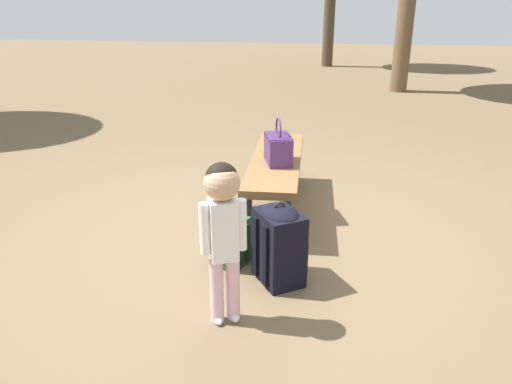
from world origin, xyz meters
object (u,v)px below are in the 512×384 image
Objects in this scene: park_bench at (276,164)px; backpack_large at (279,242)px; handbag at (278,147)px; child_standing at (223,220)px; backpack_small at (233,239)px.

backpack_large is at bearing 9.08° from park_bench.
handbag is 0.41× the size of child_standing.
backpack_large is (1.15, 0.18, -0.13)m from park_bench.
park_bench is 1.79× the size of child_standing.
backpack_small is at bearing -11.48° from handbag.
handbag is 1.00× the size of backpack_small.
handbag reaches higher than park_bench.
child_standing is 2.47× the size of backpack_small.
backpack_small is at bearing -113.99° from backpack_large.
handbag is 1.48m from child_standing.
park_bench is at bearing 178.31° from child_standing.
child_standing is at bearing -26.70° from backpack_large.
backpack_small is (0.87, -0.18, -0.39)m from handbag.
park_bench is 1.18m from backpack_large.
child_standing is 1.71× the size of backpack_large.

